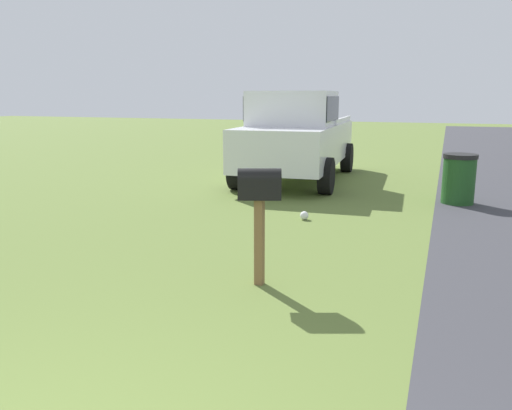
# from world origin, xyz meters

# --- Properties ---
(mailbox) EXTENTS (0.34, 0.49, 1.26)m
(mailbox) POSITION_xyz_m (3.72, -0.09, 0.99)
(mailbox) COLOR brown
(mailbox) RESTS_ON ground
(pickup_truck) EXTENTS (5.17, 2.42, 2.09)m
(pickup_truck) POSITION_xyz_m (10.51, 1.44, 1.10)
(pickup_truck) COLOR silver
(pickup_truck) RESTS_ON ground
(trash_bin) EXTENTS (0.62, 0.62, 0.93)m
(trash_bin) POSITION_xyz_m (9.01, -2.14, 0.47)
(trash_bin) COLOR #1E4C1E
(trash_bin) RESTS_ON ground
(litter_bag_by_mailbox) EXTENTS (0.14, 0.14, 0.14)m
(litter_bag_by_mailbox) POSITION_xyz_m (6.74, 0.22, 0.07)
(litter_bag_by_mailbox) COLOR silver
(litter_bag_by_mailbox) RESTS_ON ground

